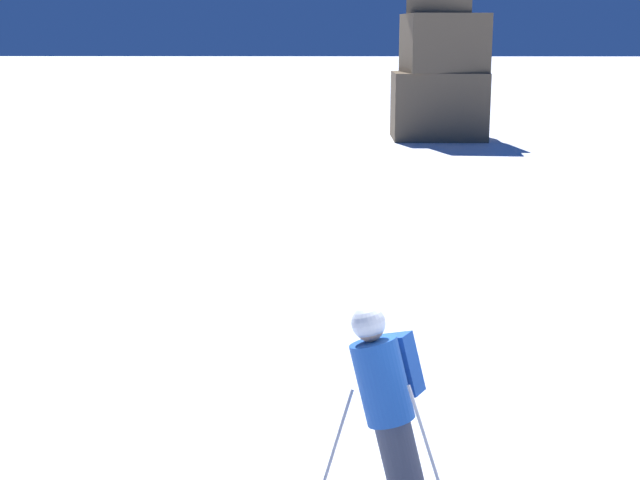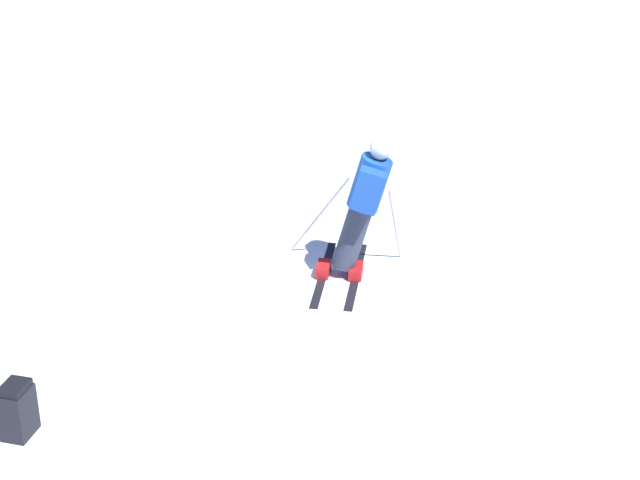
# 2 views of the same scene
# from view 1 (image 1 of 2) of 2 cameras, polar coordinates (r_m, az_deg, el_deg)

# --- Properties ---
(skier) EXTENTS (1.40, 1.60, 1.67)m
(skier) POSITION_cam_1_polar(r_m,az_deg,el_deg) (6.32, 4.58, -10.74)
(skier) COLOR black
(skier) RESTS_ON ground
(rock_pillar) EXTENTS (3.11, 2.73, 6.41)m
(rock_pillar) POSITION_cam_1_polar(r_m,az_deg,el_deg) (30.82, 7.71, 11.41)
(rock_pillar) COLOR brown
(rock_pillar) RESTS_ON ground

